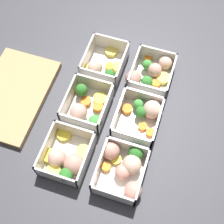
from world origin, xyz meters
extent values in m
plane|color=#38383D|center=(0.00, 0.00, 0.00)|extent=(4.00, 4.00, 0.00)
cube|color=silver|center=(-0.15, -0.07, 0.00)|extent=(0.13, 0.11, 0.00)
cube|color=silver|center=(-0.15, -0.13, 0.03)|extent=(0.13, 0.01, 0.06)
cube|color=silver|center=(-0.15, -0.02, 0.03)|extent=(0.13, 0.00, 0.06)
cube|color=silver|center=(-0.22, -0.07, 0.03)|extent=(0.01, 0.11, 0.06)
cube|color=silver|center=(-0.09, -0.07, 0.03)|extent=(0.01, 0.11, 0.06)
sphere|color=tan|center=(-0.19, -0.11, 0.03)|extent=(0.05, 0.05, 0.04)
sphere|color=tan|center=(-0.15, -0.08, 0.02)|extent=(0.05, 0.05, 0.04)
cylinder|color=#407A37|center=(-0.10, -0.09, 0.01)|extent=(0.01, 0.01, 0.01)
sphere|color=#2D7228|center=(-0.10, -0.09, 0.03)|extent=(0.04, 0.04, 0.04)
cylinder|color=yellow|center=(-0.12, -0.05, 0.01)|extent=(0.04, 0.04, 0.01)
cylinder|color=orange|center=(-0.15, -0.03, 0.01)|extent=(0.03, 0.03, 0.01)
sphere|color=beige|center=(-0.13, -0.09, 0.03)|extent=(0.05, 0.05, 0.05)
sphere|color=tan|center=(-0.11, -0.03, 0.03)|extent=(0.06, 0.06, 0.05)
cube|color=silver|center=(0.00, -0.07, 0.00)|extent=(0.13, 0.11, 0.00)
cube|color=silver|center=(0.00, -0.13, 0.03)|extent=(0.13, 0.01, 0.06)
cube|color=silver|center=(0.00, -0.02, 0.03)|extent=(0.13, 0.00, 0.06)
cube|color=silver|center=(-0.06, -0.07, 0.03)|extent=(0.01, 0.11, 0.06)
cube|color=silver|center=(0.06, -0.07, 0.03)|extent=(0.01, 0.11, 0.06)
sphere|color=beige|center=(0.04, -0.10, 0.03)|extent=(0.07, 0.07, 0.05)
cylinder|color=orange|center=(0.03, -0.04, 0.01)|extent=(0.04, 0.04, 0.01)
cylinder|color=#407A37|center=(0.02, -0.07, 0.01)|extent=(0.01, 0.01, 0.01)
sphere|color=#2D7228|center=(0.02, -0.07, 0.03)|extent=(0.03, 0.03, 0.03)
cylinder|color=orange|center=(-0.01, -0.09, 0.01)|extent=(0.03, 0.03, 0.01)
cylinder|color=orange|center=(-0.05, -0.07, 0.01)|extent=(0.03, 0.03, 0.01)
cylinder|color=#519448|center=(0.04, -0.06, 0.01)|extent=(0.01, 0.01, 0.01)
sphere|color=#42933D|center=(0.04, -0.06, 0.03)|extent=(0.03, 0.03, 0.03)
cylinder|color=orange|center=(-0.02, -0.11, 0.01)|extent=(0.03, 0.03, 0.01)
cube|color=silver|center=(0.15, -0.07, 0.00)|extent=(0.13, 0.11, 0.00)
cube|color=silver|center=(0.15, -0.13, 0.03)|extent=(0.13, 0.01, 0.06)
cube|color=silver|center=(0.15, -0.02, 0.03)|extent=(0.13, 0.00, 0.06)
cube|color=silver|center=(0.09, -0.07, 0.03)|extent=(0.01, 0.11, 0.06)
cube|color=silver|center=(0.22, -0.07, 0.03)|extent=(0.01, 0.11, 0.06)
sphere|color=#D19E8C|center=(0.17, -0.08, 0.02)|extent=(0.06, 0.06, 0.04)
sphere|color=tan|center=(0.12, -0.03, 0.03)|extent=(0.06, 0.06, 0.05)
sphere|color=beige|center=(0.20, -0.10, 0.02)|extent=(0.05, 0.05, 0.04)
cylinder|color=orange|center=(0.13, -0.09, 0.01)|extent=(0.03, 0.03, 0.01)
cylinder|color=#519448|center=(0.18, -0.05, 0.01)|extent=(0.01, 0.01, 0.01)
sphere|color=#42933D|center=(0.18, -0.05, 0.03)|extent=(0.03, 0.03, 0.03)
cylinder|color=#DBC647|center=(0.15, -0.11, 0.01)|extent=(0.05, 0.05, 0.01)
cylinder|color=orange|center=(0.21, -0.05, 0.01)|extent=(0.02, 0.02, 0.01)
cylinder|color=#49883F|center=(0.12, -0.07, 0.01)|extent=(0.01, 0.01, 0.01)
sphere|color=#388433|center=(0.12, -0.07, 0.03)|extent=(0.03, 0.03, 0.03)
cube|color=silver|center=(-0.15, 0.07, 0.00)|extent=(0.13, 0.11, 0.00)
cube|color=silver|center=(-0.15, 0.02, 0.03)|extent=(0.13, 0.00, 0.06)
cube|color=silver|center=(-0.15, 0.13, 0.03)|extent=(0.13, 0.01, 0.06)
cube|color=silver|center=(-0.22, 0.07, 0.03)|extent=(0.01, 0.11, 0.06)
cube|color=silver|center=(-0.09, 0.07, 0.03)|extent=(0.01, 0.11, 0.06)
cylinder|color=#407A37|center=(-0.20, 0.05, 0.01)|extent=(0.01, 0.01, 0.02)
sphere|color=#2D7228|center=(-0.20, 0.05, 0.03)|extent=(0.03, 0.03, 0.03)
cylinder|color=#DBC647|center=(-0.20, 0.09, 0.01)|extent=(0.05, 0.05, 0.02)
sphere|color=tan|center=(-0.17, 0.04, 0.03)|extent=(0.05, 0.05, 0.05)
cylinder|color=yellow|center=(-0.17, 0.12, 0.01)|extent=(0.05, 0.05, 0.02)
cylinder|color=#DBC647|center=(-0.13, 0.04, 0.01)|extent=(0.04, 0.04, 0.02)
cylinder|color=yellow|center=(-0.10, 0.10, 0.01)|extent=(0.04, 0.04, 0.01)
sphere|color=#D19E8C|center=(-0.17, 0.09, 0.03)|extent=(0.07, 0.07, 0.05)
cube|color=silver|center=(0.00, 0.07, 0.00)|extent=(0.13, 0.11, 0.00)
cube|color=silver|center=(0.00, 0.02, 0.03)|extent=(0.13, 0.00, 0.06)
cube|color=silver|center=(0.00, 0.13, 0.03)|extent=(0.13, 0.01, 0.06)
cube|color=silver|center=(-0.06, 0.07, 0.03)|extent=(0.01, 0.11, 0.06)
cube|color=silver|center=(0.06, 0.07, 0.03)|extent=(0.01, 0.11, 0.06)
cylinder|color=yellow|center=(0.03, 0.05, 0.01)|extent=(0.04, 0.04, 0.02)
sphere|color=#D19E8C|center=(-0.03, 0.08, 0.03)|extent=(0.06, 0.06, 0.05)
cylinder|color=orange|center=(0.04, 0.12, 0.01)|extent=(0.03, 0.03, 0.01)
cylinder|color=orange|center=(0.01, 0.04, 0.01)|extent=(0.04, 0.04, 0.02)
cylinder|color=#519448|center=(-0.05, 0.03, 0.01)|extent=(0.01, 0.01, 0.01)
sphere|color=#42933D|center=(-0.05, 0.03, 0.03)|extent=(0.04, 0.04, 0.04)
cylinder|color=#407A37|center=(0.03, 0.10, 0.01)|extent=(0.01, 0.01, 0.01)
sphere|color=#2D7228|center=(0.03, 0.10, 0.03)|extent=(0.03, 0.03, 0.03)
cylinder|color=orange|center=(0.01, 0.08, 0.01)|extent=(0.04, 0.04, 0.01)
cube|color=silver|center=(0.15, 0.07, 0.00)|extent=(0.13, 0.11, 0.00)
cube|color=silver|center=(0.15, 0.02, 0.03)|extent=(0.13, 0.00, 0.06)
cube|color=silver|center=(0.15, 0.13, 0.03)|extent=(0.13, 0.01, 0.06)
cube|color=silver|center=(0.09, 0.07, 0.03)|extent=(0.01, 0.11, 0.06)
cube|color=silver|center=(0.22, 0.07, 0.03)|extent=(0.01, 0.11, 0.06)
cylinder|color=#DBC647|center=(0.12, 0.11, 0.01)|extent=(0.03, 0.03, 0.01)
cylinder|color=#DBC647|center=(0.20, 0.07, 0.01)|extent=(0.05, 0.05, 0.01)
sphere|color=beige|center=(0.12, 0.09, 0.03)|extent=(0.05, 0.05, 0.04)
cylinder|color=yellow|center=(0.15, 0.03, 0.01)|extent=(0.05, 0.05, 0.02)
cylinder|color=orange|center=(0.14, 0.05, 0.01)|extent=(0.04, 0.04, 0.01)
cylinder|color=#407A37|center=(0.11, 0.04, 0.01)|extent=(0.01, 0.01, 0.02)
sphere|color=#2D7228|center=(0.11, 0.04, 0.03)|extent=(0.03, 0.03, 0.03)
cube|color=tan|center=(-0.03, 0.28, 0.01)|extent=(0.28, 0.18, 0.02)
camera|label=1|loc=(-0.37, -0.12, 0.77)|focal=50.00mm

